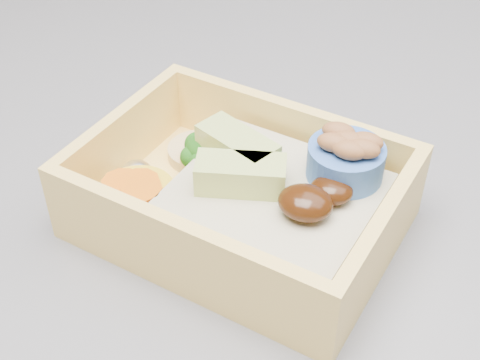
% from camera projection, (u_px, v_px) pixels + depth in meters
% --- Properties ---
extents(bento_box, '(0.23, 0.18, 0.07)m').
position_uv_depth(bento_box, '(250.00, 197.00, 0.44)').
color(bento_box, '#FFD369').
rests_on(bento_box, island).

